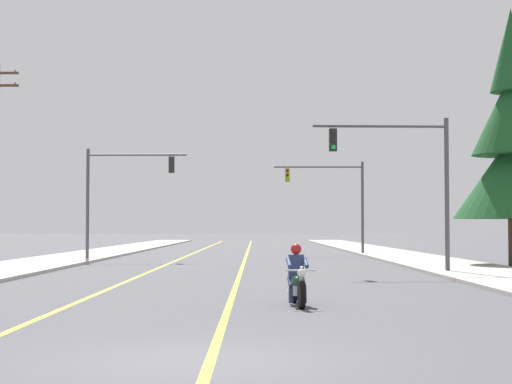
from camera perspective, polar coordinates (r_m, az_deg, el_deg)
The scene contains 10 objects.
ground_plane at distance 11.51m, azimuth -4.16°, elevation -11.79°, with size 400.00×400.00×0.00m, color #47474C.
lane_stripe_center at distance 56.36m, azimuth -0.40°, elevation -4.36°, with size 0.16×100.00×0.01m, color yellow.
lane_stripe_left at distance 56.52m, azimuth -4.24°, elevation -4.35°, with size 0.16×100.00×0.01m, color yellow.
sidewalk_kerb_right at distance 52.12m, azimuth 10.13°, elevation -4.40°, with size 4.40×110.00×0.14m, color #ADA89E.
sidewalk_kerb_left at distance 52.45m, azimuth -11.50°, elevation -4.38°, with size 4.40×110.00×0.14m, color #ADA89E.
motorcycle_with_rider at distance 19.33m, azimuth 3.16°, elevation -6.26°, with size 0.70×2.19×1.46m.
traffic_signal_near_right at distance 32.61m, azimuth 10.88°, elevation 1.56°, with size 5.43×0.55×6.20m.
traffic_signal_near_left at distance 45.44m, azimuth -9.53°, elevation 0.43°, with size 5.57×0.37×6.20m.
traffic_signal_mid_right at distance 54.07m, azimuth 5.92°, elevation -0.02°, with size 5.99×0.44×6.20m.
utility_pole_left_near at distance 43.83m, azimuth -17.57°, elevation 2.40°, with size 2.20×0.26×10.23m.
Camera 1 is at (0.87, -11.32, 1.87)m, focal length 56.80 mm.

